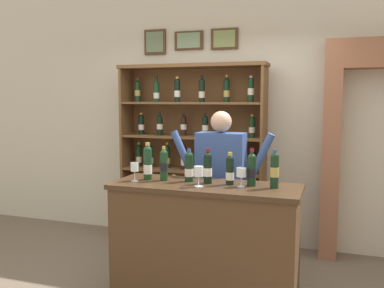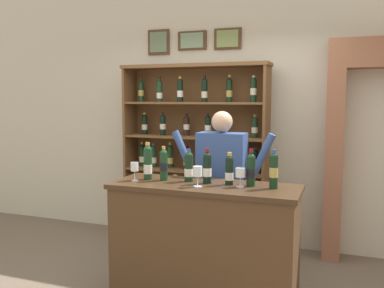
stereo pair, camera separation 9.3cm
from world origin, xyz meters
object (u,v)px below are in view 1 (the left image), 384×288
Objects in this scene: shopkeeper at (221,177)px; wine_glass_right at (241,173)px; tasting_bottle_riserva at (148,163)px; tasting_bottle_grappa at (275,169)px; wine_glass_left at (135,168)px; wine_shelf at (193,151)px; tasting_bottle_chianti at (252,169)px; tasting_bottle_bianco at (208,167)px; tasting_bottle_rosso at (230,170)px; tasting_bottle_prosecco at (164,164)px; tasting_counter at (205,246)px; wine_glass_spare at (199,173)px; tasting_bottle_super_tuscan at (189,167)px.

wine_glass_right is at bearing -60.18° from shopkeeper.
tasting_bottle_grappa is at bearing 0.44° from tasting_bottle_riserva.
wine_glass_left is (-0.60, -0.60, 0.15)m from shopkeeper.
wine_shelf is 6.56× the size of tasting_bottle_riserva.
tasting_bottle_chianti is 1.89× the size of wine_glass_left.
tasting_bottle_rosso is at bearing 3.21° from tasting_bottle_bianco.
tasting_bottle_riserva is (-0.52, -0.51, 0.18)m from shopkeeper.
tasting_bottle_grappa reaches higher than tasting_bottle_prosecco.
tasting_bottle_prosecco is 0.69m from wine_glass_right.
wine_shelf is 1.48m from tasting_bottle_bianco.
tasting_bottle_riserva is (-0.53, 0.03, 0.67)m from tasting_counter.
wine_shelf reaches higher than wine_glass_right.
wine_shelf is 1.66m from wine_glass_right.
tasting_bottle_riserva is 2.12× the size of wine_glass_right.
tasting_bottle_riserva is 1.95× the size of wine_glass_spare.
wine_glass_left is at bearing -155.81° from tasting_bottle_prosecco.
tasting_bottle_grappa is at bearing -0.16° from tasting_bottle_prosecco.
wine_glass_right reaches higher than tasting_counter.
tasting_bottle_super_tuscan is at bearing 170.91° from wine_glass_right.
tasting_counter is at bearing 77.82° from wine_glass_spare.
wine_glass_right is (0.83, -0.03, -0.04)m from tasting_bottle_riserva.
tasting_bottle_super_tuscan is at bearing 6.36° from tasting_bottle_riserva.
tasting_counter is at bearing -163.80° from tasting_bottle_rosso.
tasting_bottle_rosso is at bearing 177.37° from tasting_bottle_grappa.
wine_shelf is 1.37m from tasting_bottle_riserva.
tasting_bottle_chianti is (0.54, -0.01, 0.01)m from tasting_bottle_super_tuscan.
tasting_bottle_prosecco is 1.06× the size of tasting_bottle_super_tuscan.
tasting_bottle_grappa is at bearing -0.65° from tasting_bottle_bianco.
wine_shelf is at bearing 98.17° from tasting_bottle_prosecco.
tasting_bottle_riserva is 1.16× the size of tasting_bottle_super_tuscan.
wine_shelf is at bearing 129.91° from tasting_bottle_grappa.
tasting_bottle_super_tuscan is (0.22, 0.03, -0.01)m from tasting_bottle_prosecco.
tasting_bottle_riserva is 1.08× the size of tasting_bottle_chianti.
tasting_bottle_super_tuscan is 0.73m from tasting_bottle_grappa.
tasting_bottle_riserva reaches higher than tasting_bottle_chianti.
tasting_bottle_riserva is 1.11× the size of tasting_bottle_bianco.
tasting_counter is 0.89m from wine_glass_left.
tasting_counter is 0.65m from wine_glass_spare.
tasting_bottle_grappa reaches higher than wine_glass_spare.
tasting_counter is 0.88m from tasting_bottle_grappa.
tasting_bottle_prosecco is (0.20, -1.36, 0.06)m from wine_shelf.
tasting_bottle_riserva is 0.15m from tasting_bottle_prosecco.
tasting_bottle_rosso reaches higher than wine_glass_spare.
tasting_bottle_grappa is at bearing -2.58° from tasting_bottle_super_tuscan.
tasting_bottle_riserva is at bearing -135.73° from shopkeeper.
wine_glass_spare is at bearing -69.70° from wine_shelf.
tasting_bottle_grappa is (0.36, -0.02, 0.03)m from tasting_bottle_rosso.
tasting_bottle_bianco is 0.19m from tasting_bottle_rosso.
tasting_bottle_rosso is at bearing 16.20° from tasting_counter.
wine_shelf reaches higher than tasting_bottle_rosso.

